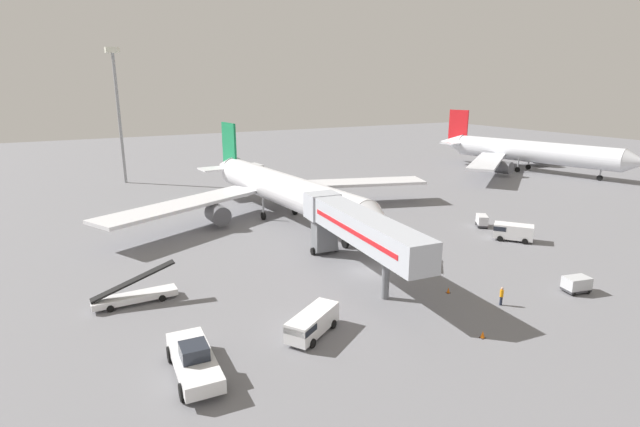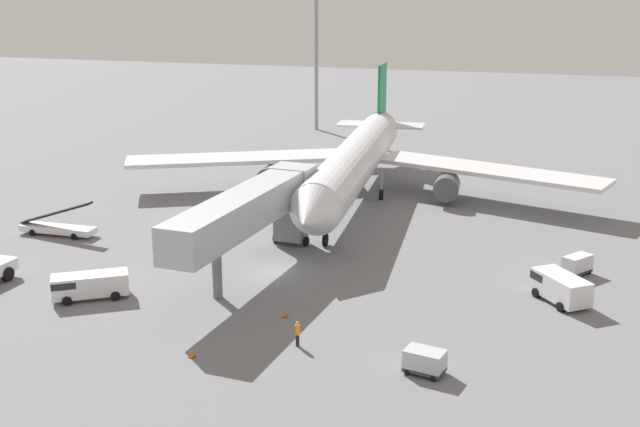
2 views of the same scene
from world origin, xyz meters
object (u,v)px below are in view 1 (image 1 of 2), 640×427
at_px(airplane_at_gate, 280,189).
at_px(airplane_background, 527,152).
at_px(baggage_cart_far_left, 577,284).
at_px(baggage_cart_near_left, 482,220).
at_px(apron_light_mast, 116,90).
at_px(jet_bridge, 355,226).
at_px(safety_cone_bravo, 483,334).
at_px(ground_crew_worker_foreground, 501,296).
at_px(service_van_mid_right, 512,231).
at_px(belt_loader_truck, 135,295).
at_px(pushback_tug, 194,360).
at_px(service_van_far_center, 312,323).
at_px(safety_cone_alpha, 448,290).

distance_m(airplane_at_gate, airplane_background, 63.93).
bearing_deg(airplane_background, baggage_cart_far_left, -136.89).
relative_size(baggage_cart_near_left, apron_light_mast, 0.11).
bearing_deg(jet_bridge, airplane_background, 27.05).
bearing_deg(safety_cone_bravo, ground_crew_worker_foreground, 30.59).
height_order(baggage_cart_near_left, apron_light_mast, apron_light_mast).
distance_m(safety_cone_bravo, airplane_background, 80.15).
bearing_deg(airplane_background, safety_cone_bravo, -142.63).
relative_size(baggage_cart_near_left, airplane_background, 0.05).
bearing_deg(service_van_mid_right, apron_light_mast, 121.04).
height_order(service_van_mid_right, airplane_background, airplane_background).
xyz_separation_m(service_van_mid_right, baggage_cart_far_left, (-7.31, -13.59, -0.34)).
bearing_deg(belt_loader_truck, pushback_tug, -82.45).
relative_size(service_van_mid_right, baggage_cart_near_left, 1.80).
bearing_deg(service_van_mid_right, jet_bridge, -178.95).
height_order(service_van_far_center, ground_crew_worker_foreground, service_van_far_center).
height_order(pushback_tug, baggage_cart_far_left, pushback_tug).
height_order(baggage_cart_far_left, safety_cone_bravo, baggage_cart_far_left).
xyz_separation_m(pushback_tug, baggage_cart_far_left, (34.13, -3.41, -0.28)).
xyz_separation_m(jet_bridge, belt_loader_truck, (-20.20, 3.58, -4.31)).
relative_size(safety_cone_alpha, safety_cone_bravo, 0.92).
bearing_deg(pushback_tug, safety_cone_alpha, 4.81).
distance_m(service_van_mid_right, service_van_far_center, 33.57).
bearing_deg(apron_light_mast, ground_crew_worker_foreground, -73.88).
distance_m(belt_loader_truck, baggage_cart_far_left, 39.61).
relative_size(ground_crew_worker_foreground, safety_cone_bravo, 2.80).
relative_size(jet_bridge, ground_crew_worker_foreground, 12.77).
bearing_deg(service_van_mid_right, safety_cone_bravo, -143.62).
relative_size(service_van_far_center, baggage_cart_far_left, 2.17).
bearing_deg(jet_bridge, baggage_cart_far_left, -39.99).
height_order(jet_bridge, airplane_background, airplane_background).
distance_m(airplane_at_gate, baggage_cart_near_left, 27.80).
height_order(airplane_at_gate, safety_cone_alpha, airplane_at_gate).
height_order(service_van_far_center, apron_light_mast, apron_light_mast).
relative_size(pushback_tug, apron_light_mast, 0.29).
xyz_separation_m(baggage_cart_near_left, ground_crew_worker_foreground, (-16.76, -18.28, 0.01)).
height_order(airplane_at_gate, baggage_cart_far_left, airplane_at_gate).
bearing_deg(belt_loader_truck, safety_cone_bravo, -40.37).
bearing_deg(safety_cone_bravo, baggage_cart_far_left, 8.21).
xyz_separation_m(baggage_cart_far_left, apron_light_mast, (-29.34, 74.49, 16.59)).
bearing_deg(safety_cone_bravo, belt_loader_truck, 139.63).
bearing_deg(apron_light_mast, baggage_cart_far_left, -68.50).
distance_m(ground_crew_worker_foreground, airplane_background, 73.62).
height_order(belt_loader_truck, safety_cone_alpha, belt_loader_truck).
bearing_deg(baggage_cart_near_left, apron_light_mast, 124.64).
relative_size(belt_loader_truck, baggage_cart_far_left, 2.82).
height_order(ground_crew_worker_foreground, safety_cone_alpha, ground_crew_worker_foreground).
bearing_deg(ground_crew_worker_foreground, belt_loader_truck, 150.92).
height_order(airplane_at_gate, pushback_tug, airplane_at_gate).
relative_size(pushback_tug, safety_cone_bravo, 12.52).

